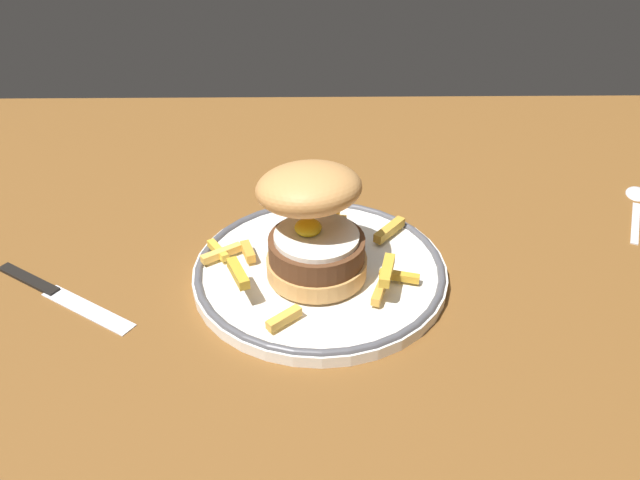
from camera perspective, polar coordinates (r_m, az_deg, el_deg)
The scene contains 6 objects.
ground_plane at distance 68.15cm, azimuth -2.25°, elevation -5.19°, with size 144.43×94.91×4.00cm, color brown.
dinner_plate at distance 67.34cm, azimuth 0.00°, elevation -2.63°, with size 25.37×25.37×1.60cm.
burger at distance 63.59cm, azimuth -0.65°, elevation 1.78°, with size 12.93×13.29×11.55cm.
fries_pile at distance 67.10cm, azimuth -0.28°, elevation -1.05°, with size 21.57×20.24×2.92cm.
knife at distance 70.86cm, azimuth -21.77°, elevation -3.98°, with size 15.92×11.05×0.70cm.
spoon at distance 88.48cm, azimuth 25.31°, elevation 3.27°, with size 6.83×12.89×0.90cm.
Camera 1 is at (2.00, -52.27, 41.70)cm, focal length 37.73 mm.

